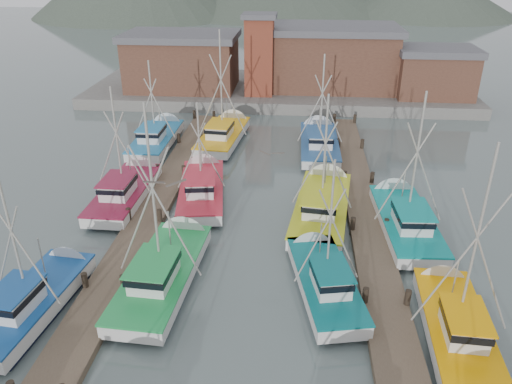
# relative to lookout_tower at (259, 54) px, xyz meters

# --- Properties ---
(ground) EXTENTS (260.00, 260.00, 0.00)m
(ground) POSITION_rel_lookout_tower_xyz_m (2.00, -33.00, -5.55)
(ground) COLOR #50605D
(ground) RESTS_ON ground
(dock_left) EXTENTS (2.30, 46.00, 1.50)m
(dock_left) POSITION_rel_lookout_tower_xyz_m (-5.00, -28.96, -5.34)
(dock_left) COLOR #4E3C30
(dock_left) RESTS_ON ground
(dock_right) EXTENTS (2.30, 46.00, 1.50)m
(dock_right) POSITION_rel_lookout_tower_xyz_m (9.00, -28.96, -5.34)
(dock_right) COLOR #4E3C30
(dock_right) RESTS_ON ground
(quay) EXTENTS (44.00, 16.00, 1.20)m
(quay) POSITION_rel_lookout_tower_xyz_m (2.00, 4.00, -4.95)
(quay) COLOR gray
(quay) RESTS_ON ground
(shed_left) EXTENTS (12.72, 8.48, 6.20)m
(shed_left) POSITION_rel_lookout_tower_xyz_m (-9.00, 2.00, -1.21)
(shed_left) COLOR brown
(shed_left) RESTS_ON quay
(shed_center) EXTENTS (14.84, 9.54, 6.90)m
(shed_center) POSITION_rel_lookout_tower_xyz_m (8.00, 4.00, -0.86)
(shed_center) COLOR brown
(shed_center) RESTS_ON quay
(shed_right) EXTENTS (8.48, 6.36, 5.20)m
(shed_right) POSITION_rel_lookout_tower_xyz_m (19.00, 1.00, -1.71)
(shed_right) COLOR brown
(shed_right) RESTS_ON quay
(lookout_tower) EXTENTS (3.60, 3.60, 8.50)m
(lookout_tower) POSITION_rel_lookout_tower_xyz_m (0.00, 0.00, 0.00)
(lookout_tower) COLOR brown
(lookout_tower) RESTS_ON quay
(distant_hills) EXTENTS (175.00, 140.00, 42.00)m
(distant_hills) POSITION_rel_lookout_tower_xyz_m (-10.76, 89.59, -5.55)
(distant_hills) COLOR #485547
(distant_hills) RESTS_ON ground
(boat_4) EXTENTS (4.28, 9.85, 10.75)m
(boat_4) POSITION_rel_lookout_tower_xyz_m (-2.20, -33.53, -4.86)
(boat_4) COLOR black
(boat_4) RESTS_ON ground
(boat_5) EXTENTS (4.08, 8.56, 8.12)m
(boat_5) POSITION_rel_lookout_tower_xyz_m (5.99, -33.58, -4.87)
(boat_5) COLOR black
(boat_5) RESTS_ON ground
(boat_6) EXTENTS (3.42, 8.60, 8.18)m
(boat_6) POSITION_rel_lookout_tower_xyz_m (-7.80, -36.39, -4.87)
(boat_6) COLOR black
(boat_6) RESTS_ON ground
(boat_7) EXTENTS (4.02, 8.43, 10.19)m
(boat_7) POSITION_rel_lookout_tower_xyz_m (11.78, -36.37, -4.86)
(boat_7) COLOR black
(boat_7) RESTS_ON ground
(boat_8) EXTENTS (4.19, 9.67, 7.84)m
(boat_8) POSITION_rel_lookout_tower_xyz_m (-2.14, -23.50, -4.87)
(boat_8) COLOR black
(boat_8) RESTS_ON ground
(boat_9) EXTENTS (4.45, 10.63, 9.26)m
(boat_9) POSITION_rel_lookout_tower_xyz_m (6.24, -25.39, -4.87)
(boat_9) COLOR black
(boat_9) RESTS_ON ground
(boat_10) EXTENTS (3.72, 9.25, 8.96)m
(boat_10) POSITION_rel_lookout_tower_xyz_m (-7.25, -24.39, -4.87)
(boat_10) COLOR black
(boat_10) RESTS_ON ground
(boat_11) EXTENTS (4.00, 9.63, 9.82)m
(boat_11) POSITION_rel_lookout_tower_xyz_m (11.23, -26.91, -4.87)
(boat_11) COLOR black
(boat_11) RESTS_ON ground
(boat_12) EXTENTS (4.31, 10.02, 10.82)m
(boat_12) POSITION_rel_lookout_tower_xyz_m (-2.15, -12.26, -4.86)
(boat_12) COLOR black
(boat_12) RESTS_ON ground
(boat_13) EXTENTS (3.80, 10.00, 9.28)m
(boat_13) POSITION_rel_lookout_tower_xyz_m (6.33, -13.65, -4.87)
(boat_13) COLOR black
(boat_13) RESTS_ON ground
(boat_14) EXTENTS (3.58, 9.54, 8.47)m
(boat_14) POSITION_rel_lookout_tower_xyz_m (-7.96, -13.70, -4.87)
(boat_14) COLOR black
(boat_14) RESTS_ON ground
(gull_near) EXTENTS (1.52, 0.66, 0.24)m
(gull_near) POSITION_rel_lookout_tower_xyz_m (-0.17, -39.25, 2.87)
(gull_near) COLOR gray
(gull_near) RESTS_ON ground
(gull_far) EXTENTS (1.53, 0.66, 0.24)m
(gull_far) POSITION_rel_lookout_tower_xyz_m (2.97, -28.10, -0.30)
(gull_far) COLOR gray
(gull_far) RESTS_ON ground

